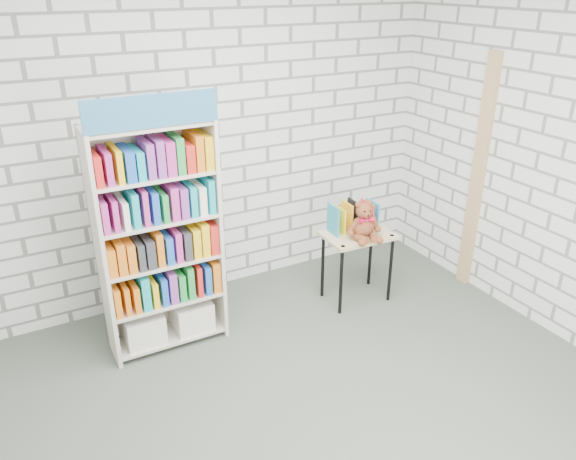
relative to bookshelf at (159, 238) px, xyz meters
name	(u,v)px	position (x,y,z in m)	size (l,w,h in m)	color
ground	(313,427)	(0.52, -1.36, -0.90)	(4.50, 4.50, 0.00)	#465044
room_shell	(319,161)	(0.52, -1.36, 0.89)	(4.52, 4.02, 2.81)	silver
bookshelf	(159,238)	(0.00, 0.00, 0.00)	(0.88, 0.34, 1.97)	beige
display_table	(358,243)	(1.66, -0.17, -0.35)	(0.61, 0.44, 0.63)	tan
table_books	(353,217)	(1.67, -0.08, -0.14)	(0.42, 0.20, 0.24)	teal
teddy_bear	(364,224)	(1.65, -0.27, -0.13)	(0.30, 0.29, 0.33)	brown
door_trim	(478,176)	(2.74, -0.41, 0.15)	(0.05, 0.12, 2.10)	tan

